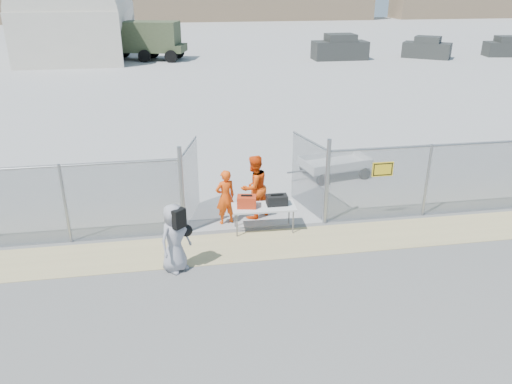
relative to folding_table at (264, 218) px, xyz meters
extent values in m
plane|color=#505050|center=(-0.19, -1.83, -0.37)|extent=(160.00, 160.00, 0.00)
cube|color=#999999|center=(-0.19, 40.17, -0.36)|extent=(160.00, 80.00, 0.01)
cube|color=tan|center=(-0.19, -0.83, -0.36)|extent=(44.00, 1.60, 0.01)
cube|color=red|center=(-0.47, 0.03, 0.53)|extent=(0.57, 0.43, 0.32)
cube|color=black|center=(0.38, 0.05, 0.51)|extent=(0.57, 0.34, 0.27)
imported|color=#F74C0D|center=(-0.99, 0.62, 0.44)|extent=(0.68, 0.55, 1.62)
imported|color=#F74C0D|center=(-0.12, 0.91, 0.58)|extent=(1.16, 1.10, 1.89)
imported|color=gray|center=(-2.43, -1.66, 0.49)|extent=(0.99, 0.96, 1.71)
camera|label=1|loc=(-2.23, -12.18, 6.09)|focal=35.00mm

